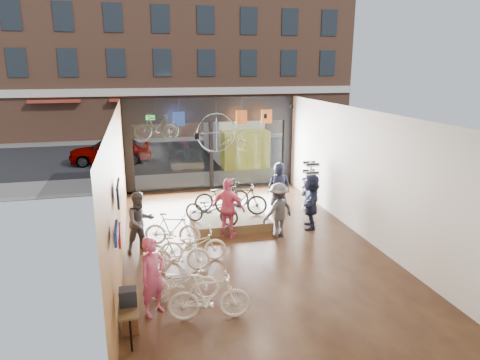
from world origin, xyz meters
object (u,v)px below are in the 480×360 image
object	(u,v)px
floor_bike_5	(172,229)
display_bike_right	(222,196)
display_bike_left	(211,209)
customer_0	(153,276)
customer_3	(278,210)
display_platform	(230,221)
street_car	(111,150)
hung_bike	(157,126)
floor_bike_4	(193,245)
customer_4	(279,185)
sunglasses_rack	(310,186)
customer_5	(311,201)
customer_1	(140,222)
penny_farthing	(225,134)
customer_2	(229,208)
display_bike_mid	(241,199)
floor_bike_3	(179,254)
floor_bike_2	(181,282)
floor_bike_1	(209,297)
box_truck	(235,135)

from	to	relation	value
floor_bike_5	display_bike_right	bearing A→B (deg)	-27.35
display_bike_left	customer_0	size ratio (longest dim) A/B	1.05
customer_3	display_platform	bearing A→B (deg)	-69.72
street_car	display_platform	size ratio (longest dim) A/B	1.75
floor_bike_5	hung_bike	world-z (taller)	hung_bike
floor_bike_4	hung_bike	distance (m)	5.62
street_car	hung_bike	xyz separation A→B (m)	(2.10, -7.80, 2.21)
customer_0	customer_4	xyz separation A→B (m)	(4.74, 6.00, -0.01)
street_car	floor_bike_5	bearing A→B (deg)	10.85
sunglasses_rack	customer_5	bearing A→B (deg)	-129.50
display_bike_left	floor_bike_4	bearing A→B (deg)	-169.37
display_bike_right	customer_1	bearing A→B (deg)	124.12
hung_bike	penny_farthing	bearing A→B (deg)	-81.14
customer_0	customer_2	size ratio (longest dim) A/B	0.92
customer_2	display_platform	bearing A→B (deg)	-63.36
floor_bike_4	display_platform	xyz separation A→B (m)	(1.49, 2.33, -0.30)
display_bike_right	customer_2	xyz separation A→B (m)	(-0.14, -1.71, 0.12)
display_platform	display_bike_mid	world-z (taller)	display_bike_mid
display_bike_mid	penny_farthing	world-z (taller)	penny_farthing
display_bike_mid	display_bike_right	bearing A→B (deg)	56.50
penny_farthing	floor_bike_3	bearing A→B (deg)	-111.83
customer_2	penny_farthing	bearing A→B (deg)	-59.67
display_bike_mid	customer_5	distance (m)	2.24
customer_5	sunglasses_rack	size ratio (longest dim) A/B	1.00
floor_bike_3	customer_4	size ratio (longest dim) A/B	0.93
customer_3	customer_4	size ratio (longest dim) A/B	1.00
floor_bike_3	display_bike_mid	world-z (taller)	display_bike_mid
penny_farthing	hung_bike	distance (m)	2.65
customer_2	customer_0	bearing A→B (deg)	97.59
customer_2	customer_3	xyz separation A→B (m)	(1.45, -0.28, -0.08)
floor_bike_3	display_bike_left	bearing A→B (deg)	-19.12
street_car	customer_5	size ratio (longest dim) A/B	2.39
street_car	floor_bike_2	distance (m)	14.85
display_bike_mid	floor_bike_2	bearing A→B (deg)	169.54
customer_4	sunglasses_rack	size ratio (longest dim) A/B	0.95
customer_4	penny_farthing	xyz separation A→B (m)	(-1.62, 1.81, 1.67)
floor_bike_2	customer_3	world-z (taller)	customer_3
floor_bike_2	customer_2	distance (m)	3.72
street_car	customer_2	world-z (taller)	customer_2
floor_bike_4	display_platform	world-z (taller)	floor_bike_4
customer_0	customer_3	xyz separation A→B (m)	(3.82, 3.37, -0.01)
customer_5	penny_farthing	distance (m)	4.71
floor_bike_1	street_car	bearing A→B (deg)	16.53
box_truck	customer_0	size ratio (longest dim) A/B	4.23
floor_bike_4	display_platform	bearing A→B (deg)	-27.36
display_platform	sunglasses_rack	bearing A→B (deg)	16.42
customer_0	customer_1	distance (m)	3.26
customer_4	floor_bike_4	bearing A→B (deg)	53.83
customer_3	penny_farthing	bearing A→B (deg)	-104.80
floor_bike_5	customer_4	world-z (taller)	customer_4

